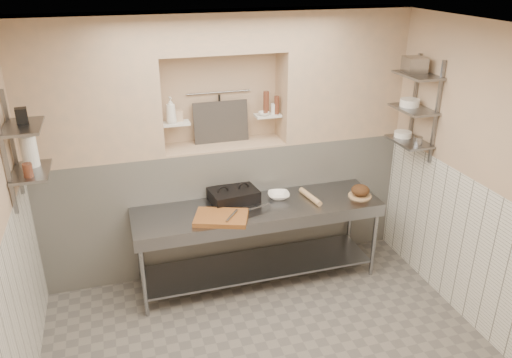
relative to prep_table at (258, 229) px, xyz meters
name	(u,v)px	position (x,y,z in m)	size (l,w,h in m)	color
ceiling	(279,26)	(-0.22, -1.18, 2.21)	(4.00, 3.90, 0.10)	silver
wall_right	(494,188)	(1.83, -1.18, 0.76)	(0.10, 3.90, 2.80)	tan
wall_back	(219,139)	(-0.22, 0.82, 0.76)	(4.00, 0.10, 2.80)	tan
backwall_lower	(225,203)	(-0.22, 0.57, 0.06)	(4.00, 0.40, 1.40)	silver
alcove_sill	(224,145)	(-0.22, 0.57, 0.77)	(1.30, 0.40, 0.02)	tan
backwall_pillar_left	(87,91)	(-1.55, 0.57, 1.46)	(1.35, 0.40, 1.40)	tan
backwall_pillar_right	(339,74)	(1.10, 0.57, 1.46)	(1.35, 0.40, 1.40)	tan
backwall_header	(221,32)	(-0.22, 0.57, 1.96)	(1.30, 0.40, 0.40)	tan
wainscot_left	(16,341)	(-2.21, -1.18, 0.06)	(0.02, 3.90, 1.40)	silver
wainscot_right	(475,256)	(1.77, -1.18, 0.06)	(0.02, 3.90, 1.40)	silver
alcove_shelf_left	(176,123)	(-0.72, 0.57, 1.06)	(0.28, 0.16, 0.03)	white
alcove_shelf_right	(268,115)	(0.28, 0.57, 1.06)	(0.28, 0.16, 0.03)	white
utensil_rail	(219,92)	(-0.22, 0.74, 1.31)	(0.02, 0.02, 0.70)	gray
hanging_steel	(220,108)	(-0.22, 0.72, 1.14)	(0.02, 0.02, 0.30)	black
splash_panel	(221,122)	(-0.22, 0.67, 1.00)	(0.60, 0.02, 0.45)	#383330
shelf_rail_left_a	(13,144)	(-2.20, 0.07, 1.16)	(0.03, 0.03, 0.95)	slate
shelf_rail_left_b	(6,160)	(-2.20, -0.33, 1.16)	(0.03, 0.03, 0.95)	slate
wall_shelf_left_lower	(31,172)	(-2.06, -0.13, 0.96)	(0.30, 0.50, 0.03)	slate
wall_shelf_left_upper	(22,127)	(-2.06, -0.13, 1.36)	(0.30, 0.50, 0.03)	slate
shelf_rail_right_a	(414,103)	(1.75, 0.07, 1.21)	(0.03, 0.03, 1.05)	slate
shelf_rail_right_b	(436,113)	(1.75, -0.33, 1.21)	(0.03, 0.03, 1.05)	slate
wall_shelf_right_lower	(409,142)	(1.62, -0.13, 0.86)	(0.30, 0.50, 0.03)	slate
wall_shelf_right_mid	(413,109)	(1.62, -0.13, 1.21)	(0.30, 0.50, 0.03)	slate
wall_shelf_right_upper	(418,75)	(1.62, -0.13, 1.56)	(0.30, 0.50, 0.03)	slate
prep_table	(258,229)	(0.00, 0.00, 0.00)	(2.60, 0.70, 0.90)	gray
panini_press	(234,195)	(-0.21, 0.21, 0.32)	(0.53, 0.41, 0.13)	black
cutting_board	(221,218)	(-0.43, -0.16, 0.28)	(0.52, 0.36, 0.05)	brown
knife_blade	(259,207)	(-0.02, -0.09, 0.31)	(0.26, 0.03, 0.01)	gray
tongs	(232,216)	(-0.34, -0.21, 0.31)	(0.02, 0.02, 0.25)	gray
mixing_bowl	(279,196)	(0.27, 0.14, 0.29)	(0.23, 0.23, 0.06)	white
rolling_pin	(310,197)	(0.58, 0.02, 0.29)	(0.06, 0.06, 0.39)	tan
bread_board	(360,196)	(1.13, -0.07, 0.26)	(0.25, 0.25, 0.01)	tan
bread_loaf	(360,190)	(1.13, -0.07, 0.33)	(0.20, 0.20, 0.12)	#4C2D19
bottle_soap	(171,110)	(-0.77, 0.54, 1.21)	(0.11, 0.11, 0.27)	white
jar_alcove	(179,115)	(-0.68, 0.61, 1.13)	(0.08, 0.08, 0.11)	tan
bowl_alcove	(264,114)	(0.22, 0.54, 1.09)	(0.12, 0.12, 0.04)	white
condiment_a	(277,105)	(0.37, 0.55, 1.17)	(0.05, 0.05, 0.20)	#5B2E1F
condiment_b	(266,103)	(0.26, 0.59, 1.19)	(0.06, 0.06, 0.25)	#5B2E1F
condiment_c	(274,109)	(0.35, 0.57, 1.13)	(0.07, 0.07, 0.11)	white
jug_left	(29,151)	(-2.06, -0.03, 1.11)	(0.14, 0.14, 0.27)	white
jar_left	(28,170)	(-2.06, -0.27, 1.03)	(0.08, 0.08, 0.12)	#5B2E1F
box_left_upper	(22,116)	(-2.06, -0.07, 1.43)	(0.09, 0.09, 0.13)	black
bowl_right	(403,134)	(1.62, 0.00, 0.90)	(0.19, 0.19, 0.06)	white
canister_right	(418,141)	(1.62, -0.28, 0.91)	(0.09, 0.09, 0.09)	gray
bowl_right_mid	(410,103)	(1.62, -0.05, 1.26)	(0.20, 0.20, 0.07)	white
basket_right	(415,65)	(1.62, -0.06, 1.65)	(0.19, 0.24, 0.15)	gray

